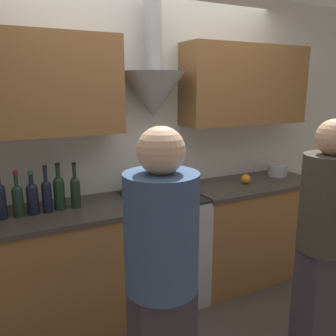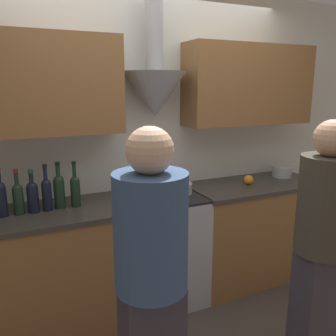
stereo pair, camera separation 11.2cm
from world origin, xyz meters
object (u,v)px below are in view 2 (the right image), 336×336
person_foreground_right (322,241)px  saucepan (282,171)px  mixing_bowl (177,188)px  orange_fruit (248,180)px  wine_bottle_8 (75,189)px  wine_bottle_5 (33,195)px  wine_bottle_7 (59,190)px  stock_pot (145,185)px  wine_bottle_4 (18,197)px  wine_bottle_3 (1,197)px  person_foreground_left (151,280)px  wine_bottle_6 (47,193)px  stove_range (163,247)px

person_foreground_right → saucepan: bearing=57.1°
mixing_bowl → orange_fruit: size_ratio=2.92×
wine_bottle_8 → mixing_bowl: wine_bottle_8 is taller
wine_bottle_5 → orange_fruit: wine_bottle_5 is taller
wine_bottle_7 → person_foreground_right: 1.78m
stock_pot → wine_bottle_4: bearing=-178.5°
mixing_bowl → person_foreground_right: (0.39, -1.15, -0.07)m
orange_fruit → saucepan: bearing=11.5°
wine_bottle_3 → wine_bottle_5: size_ratio=1.09×
stock_pot → mixing_bowl: size_ratio=1.10×
stock_pot → mixing_bowl: bearing=-6.6°
person_foreground_left → orange_fruit: bearing=38.2°
wine_bottle_6 → wine_bottle_7: (0.09, 0.02, 0.01)m
wine_bottle_6 → stove_range: bearing=-1.2°
wine_bottle_6 → person_foreground_right: person_foreground_right is taller
wine_bottle_3 → wine_bottle_6: 0.30m
wine_bottle_3 → orange_fruit: bearing=-1.3°
wine_bottle_7 → orange_fruit: wine_bottle_7 is taller
stock_pot → person_foreground_right: bearing=-60.8°
stove_range → mixing_bowl: size_ratio=3.65×
wine_bottle_7 → wine_bottle_8: size_ratio=1.01×
wine_bottle_4 → person_foreground_right: bearing=-35.8°
wine_bottle_8 → person_foreground_left: person_foreground_left is taller
wine_bottle_3 → stock_pot: bearing=1.3°
wine_bottle_7 → orange_fruit: size_ratio=3.93×
stove_range → wine_bottle_6: wine_bottle_6 is taller
wine_bottle_3 → wine_bottle_5: 0.20m
wine_bottle_3 → wine_bottle_4: (0.11, -0.00, -0.01)m
wine_bottle_3 → wine_bottle_8: bearing=0.2°
saucepan → person_foreground_left: (-1.87, -1.19, -0.08)m
stock_pot → saucepan: bearing=1.1°
mixing_bowl → orange_fruit: orange_fruit is taller
stove_range → person_foreground_right: 1.33m
mixing_bowl → stock_pot: bearing=173.4°
mixing_bowl → person_foreground_right: 1.22m
wine_bottle_5 → person_foreground_left: bearing=-69.4°
wine_bottle_6 → mixing_bowl: bearing=-0.2°
saucepan → person_foreground_right: person_foreground_right is taller
wine_bottle_6 → wine_bottle_8: size_ratio=1.00×
stove_range → person_foreground_left: person_foreground_left is taller
saucepan → person_foreground_right: (-0.78, -1.21, -0.08)m
person_foreground_left → wine_bottle_4: bearing=114.7°
wine_bottle_4 → wine_bottle_6: (0.19, -0.00, 0.01)m
wine_bottle_3 → wine_bottle_7: bearing=2.0°
wine_bottle_4 → wine_bottle_5: size_ratio=1.04×
wine_bottle_5 → stock_pot: size_ratio=1.10×
wine_bottle_3 → wine_bottle_4: bearing=-1.0°
person_foreground_right → wine_bottle_4: bearing=144.2°
wine_bottle_6 → person_foreground_right: (1.42, -1.16, -0.16)m
wine_bottle_7 → wine_bottle_8: bearing=-5.9°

